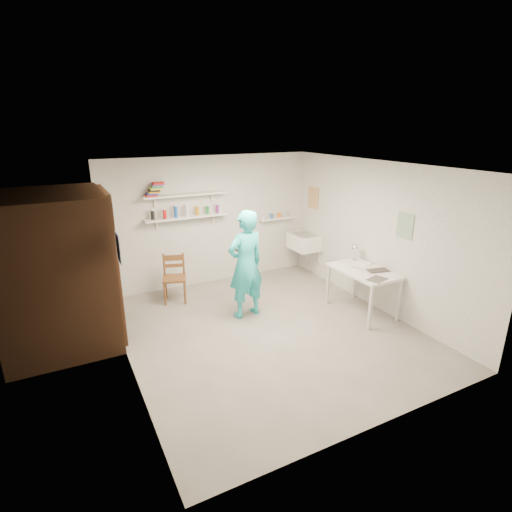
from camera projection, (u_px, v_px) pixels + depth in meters
name	position (u px, v px, depth m)	size (l,w,h in m)	color
floor	(268.00, 331.00, 5.96)	(4.00, 4.50, 0.02)	slate
ceiling	(270.00, 166.00, 5.20)	(4.00, 4.50, 0.02)	silver
wall_back	(211.00, 221.00, 7.49)	(4.00, 0.02, 2.40)	silver
wall_front	(388.00, 321.00, 3.67)	(4.00, 0.02, 2.40)	silver
wall_left	(120.00, 278.00, 4.71)	(0.02, 4.50, 2.40)	silver
wall_right	(378.00, 236.00, 6.45)	(0.02, 4.50, 2.40)	silver
doorway_recess	(111.00, 267.00, 5.67)	(0.02, 0.90, 2.00)	black
corridor_box	(55.00, 271.00, 5.34)	(1.40, 1.50, 2.10)	brown
door_lintel	(103.00, 193.00, 5.35)	(0.06, 1.05, 0.10)	brown
door_jamb_near	(118.00, 278.00, 5.25)	(0.06, 0.10, 2.00)	brown
door_jamb_far	(107.00, 257.00, 6.10)	(0.06, 0.10, 2.00)	brown
shelf_lower	(187.00, 217.00, 7.11)	(1.50, 0.22, 0.03)	white
shelf_upper	(186.00, 195.00, 6.99)	(1.50, 0.22, 0.03)	white
ledge_shelf	(275.00, 219.00, 8.02)	(0.70, 0.14, 0.03)	white
poster_left	(118.00, 248.00, 4.65)	(0.01, 0.28, 0.36)	#334C7F
poster_right_a	(313.00, 198.00, 7.85)	(0.01, 0.34, 0.42)	#995933
poster_right_b	(405.00, 226.00, 5.88)	(0.01, 0.30, 0.38)	#3F724C
belfast_sink	(304.00, 242.00, 7.93)	(0.48, 0.60, 0.30)	white
man	(246.00, 265.00, 6.17)	(0.63, 0.41, 1.72)	#29C6CE
wall_clock	(242.00, 243.00, 6.27)	(0.31, 0.31, 0.04)	beige
wooden_chair	(174.00, 278.00, 6.82)	(0.39, 0.37, 0.84)	brown
work_table	(362.00, 291.00, 6.42)	(0.66, 1.10, 0.73)	silver
desk_lamp	(356.00, 248.00, 6.69)	(0.14, 0.14, 0.14)	white
spray_cans	(187.00, 211.00, 7.08)	(1.26, 0.06, 0.17)	black
book_stack	(155.00, 190.00, 6.72)	(0.32, 0.14, 0.22)	red
ledge_pots	(275.00, 216.00, 8.01)	(0.48, 0.07, 0.09)	silver
papers	(364.00, 269.00, 6.31)	(0.30, 0.22, 0.02)	silver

